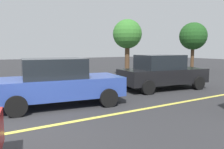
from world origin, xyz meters
TOP-DOWN VIEW (x-y plane):
  - ground_plane at (0.00, 0.00)m, footprint 80.00×80.00m
  - lane_marking_centre at (3.00, 0.00)m, footprint 28.00×0.16m
  - car_black_approaching at (7.18, 2.47)m, footprint 4.49×2.43m
  - car_blue_behind_van at (1.78, 2.01)m, footprint 4.52×2.57m
  - tree_left_verge at (8.84, 7.77)m, footprint 2.09×2.09m
  - tree_centre_verge at (15.60, 7.47)m, footprint 2.35×2.35m

SIDE VIEW (x-z plane):
  - ground_plane at x=0.00m, z-range 0.00..0.00m
  - lane_marking_centre at x=3.00m, z-range 0.00..0.01m
  - car_blue_behind_van at x=1.78m, z-range 0.00..1.66m
  - car_black_approaching at x=7.18m, z-range 0.00..1.69m
  - tree_left_verge at x=8.84m, z-range 0.95..5.04m
  - tree_centre_verge at x=15.60m, z-range 0.92..5.17m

